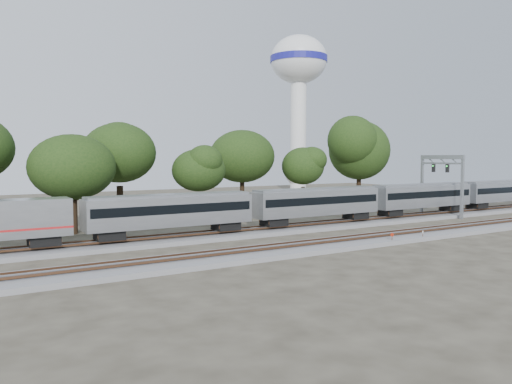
{
  "coord_description": "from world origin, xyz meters",
  "views": [
    {
      "loc": [
        -28.14,
        -38.28,
        8.05
      ],
      "look_at": [
        -1.59,
        5.0,
        4.5
      ],
      "focal_mm": 35.0,
      "sensor_mm": 36.0,
      "label": 1
    }
  ],
  "objects": [
    {
      "name": "ground",
      "position": [
        0.0,
        0.0,
        0.0
      ],
      "size": [
        160.0,
        160.0,
        0.0
      ],
      "primitive_type": "plane",
      "color": "#383328",
      "rests_on": "ground"
    },
    {
      "name": "track_far",
      "position": [
        0.0,
        6.0,
        0.21
      ],
      "size": [
        160.0,
        5.0,
        0.73
      ],
      "color": "slate",
      "rests_on": "ground"
    },
    {
      "name": "track_near",
      "position": [
        0.0,
        -4.0,
        0.21
      ],
      "size": [
        160.0,
        5.0,
        0.73
      ],
      "color": "slate",
      "rests_on": "ground"
    },
    {
      "name": "train",
      "position": [
        16.04,
        6.0,
        3.04
      ],
      "size": [
        102.06,
        2.91,
        4.28
      ],
      "color": "silver",
      "rests_on": "ground"
    },
    {
      "name": "switch_stand_red",
      "position": [
        6.4,
        -6.01,
        0.69
      ],
      "size": [
        0.34,
        0.1,
        1.08
      ],
      "rotation": [
        0.0,
        0.0,
        -0.19
      ],
      "color": "#512D19",
      "rests_on": "ground"
    },
    {
      "name": "switch_stand_white",
      "position": [
        10.57,
        -6.02,
        0.62
      ],
      "size": [
        0.3,
        0.12,
        0.97
      ],
      "rotation": [
        0.0,
        0.0,
        0.3
      ],
      "color": "#512D19",
      "rests_on": "ground"
    },
    {
      "name": "switch_lever",
      "position": [
        8.1,
        -5.85,
        0.15
      ],
      "size": [
        0.53,
        0.35,
        0.3
      ],
      "primitive_type": "cube",
      "rotation": [
        0.0,
        0.0,
        -0.1
      ],
      "color": "#512D19",
      "rests_on": "ground"
    },
    {
      "name": "water_tower",
      "position": [
        38.11,
        51.72,
        25.76
      ],
      "size": [
        12.56,
        12.56,
        34.78
      ],
      "color": "silver",
      "rests_on": "ground"
    },
    {
      "name": "signal_gantry",
      "position": [
        28.47,
        6.0,
        6.08
      ],
      "size": [
        0.58,
        6.86,
        8.34
      ],
      "color": "gray",
      "rests_on": "ground"
    },
    {
      "name": "tree_2",
      "position": [
        -17.28,
        16.01,
        7.0
      ],
      "size": [
        7.14,
        7.14,
        10.06
      ],
      "color": "black",
      "rests_on": "ground"
    },
    {
      "name": "tree_3",
      "position": [
        -10.89,
        21.09,
        8.54
      ],
      "size": [
        8.7,
        8.7,
        12.27
      ],
      "color": "black",
      "rests_on": "ground"
    },
    {
      "name": "tree_4",
      "position": [
        -2.0,
        17.81,
        6.41
      ],
      "size": [
        6.54,
        6.54,
        9.23
      ],
      "color": "black",
      "rests_on": "ground"
    },
    {
      "name": "tree_5",
      "position": [
        7.93,
        24.36,
        8.15
      ],
      "size": [
        8.31,
        8.31,
        11.71
      ],
      "color": "black",
      "rests_on": "ground"
    },
    {
      "name": "tree_6",
      "position": [
        16.75,
        21.44,
        6.71
      ],
      "size": [
        6.85,
        6.85,
        9.66
      ],
      "color": "black",
      "rests_on": "ground"
    },
    {
      "name": "tree_7",
      "position": [
        30.03,
        23.65,
        9.19
      ],
      "size": [
        9.36,
        9.36,
        13.19
      ],
      "color": "black",
      "rests_on": "ground"
    }
  ]
}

